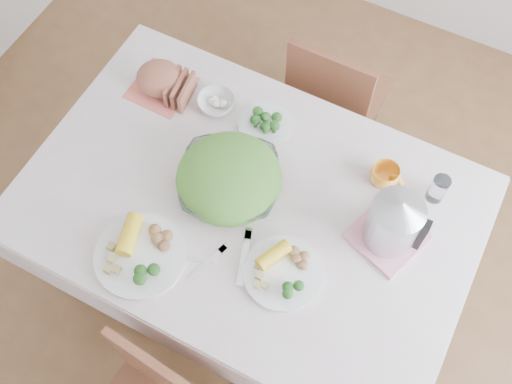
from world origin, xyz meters
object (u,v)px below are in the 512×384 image
at_px(chair_far, 340,87).
at_px(electric_kettle, 394,221).
at_px(dinner_plate_left, 141,256).
at_px(dinner_plate_right, 283,273).
at_px(dining_table, 249,247).
at_px(salad_bowl, 229,181).
at_px(yellow_mug, 385,176).

xyz_separation_m(chair_far, electric_kettle, (0.44, -0.71, 0.42)).
height_order(dinner_plate_left, dinner_plate_right, dinner_plate_left).
relative_size(dining_table, dinner_plate_right, 5.56).
bearing_deg(dinner_plate_left, salad_bowl, 69.97).
height_order(chair_far, dinner_plate_left, chair_far).
bearing_deg(chair_far, dining_table, 89.32).
relative_size(yellow_mug, electric_kettle, 0.44).
bearing_deg(salad_bowl, electric_kettle, 7.75).
relative_size(salad_bowl, dinner_plate_right, 1.32).
bearing_deg(dining_table, dinner_plate_left, -122.49).
xyz_separation_m(dining_table, salad_bowl, (-0.08, 0.02, 0.43)).
xyz_separation_m(chair_far, dinner_plate_right, (0.20, -0.98, 0.31)).
bearing_deg(dining_table, salad_bowl, 164.24).
xyz_separation_m(yellow_mug, electric_kettle, (0.09, -0.19, 0.08)).
bearing_deg(dinner_plate_right, electric_kettle, 48.10).
relative_size(dining_table, chair_far, 1.68).
xyz_separation_m(chair_far, dinner_plate_left, (-0.23, -1.14, 0.31)).
height_order(dining_table, salad_bowl, salad_bowl).
xyz_separation_m(dinner_plate_left, yellow_mug, (0.58, 0.61, 0.03)).
bearing_deg(electric_kettle, dining_table, -151.12).
xyz_separation_m(dining_table, yellow_mug, (0.37, 0.28, 0.43)).
height_order(dining_table, chair_far, chair_far).
bearing_deg(dinner_plate_left, yellow_mug, 46.56).
relative_size(salad_bowl, yellow_mug, 3.28).
height_order(chair_far, yellow_mug, chair_far).
bearing_deg(dinner_plate_right, dinner_plate_left, -159.89).
xyz_separation_m(chair_far, yellow_mug, (0.35, -0.53, 0.34)).
distance_m(dining_table, yellow_mug, 0.63).
relative_size(dinner_plate_left, yellow_mug, 2.94).
xyz_separation_m(dinner_plate_left, electric_kettle, (0.67, 0.43, 0.11)).
distance_m(dinner_plate_left, yellow_mug, 0.84).
bearing_deg(chair_far, salad_bowl, 83.37).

